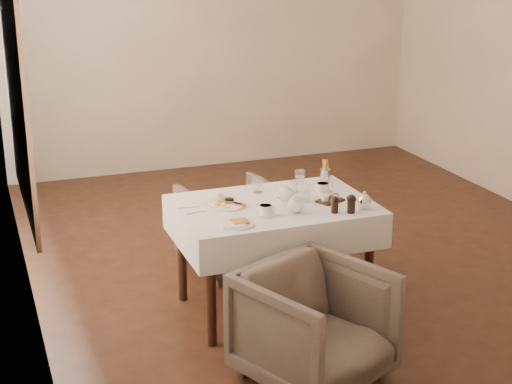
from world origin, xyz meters
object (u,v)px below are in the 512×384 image
object	(u,v)px
breakfast_plate	(223,203)
teapot_centre	(285,193)
table	(273,220)
armchair_near	(315,326)
armchair_far	(233,226)

from	to	relation	value
breakfast_plate	teapot_centre	bearing A→B (deg)	8.94
table	teapot_centre	distance (m)	0.20
armchair_near	armchair_far	distance (m)	1.70
armchair_near	armchair_far	world-z (taller)	armchair_near
armchair_far	teapot_centre	distance (m)	0.92
table	teapot_centre	size ratio (longest dim) A/B	8.39
armchair_near	breakfast_plate	bearing A→B (deg)	77.84
armchair_near	teapot_centre	world-z (taller)	teapot_centre
table	armchair_near	xyz separation A→B (m)	(-0.11, -0.92, -0.30)
armchair_near	teapot_centre	distance (m)	1.06
breakfast_plate	teapot_centre	xyz separation A→B (m)	(0.41, -0.08, 0.05)
table	breakfast_plate	world-z (taller)	breakfast_plate
table	breakfast_plate	bearing A→B (deg)	163.35
armchair_far	breakfast_plate	xyz separation A→B (m)	(-0.30, -0.69, 0.44)
armchair_far	table	bearing A→B (deg)	81.79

